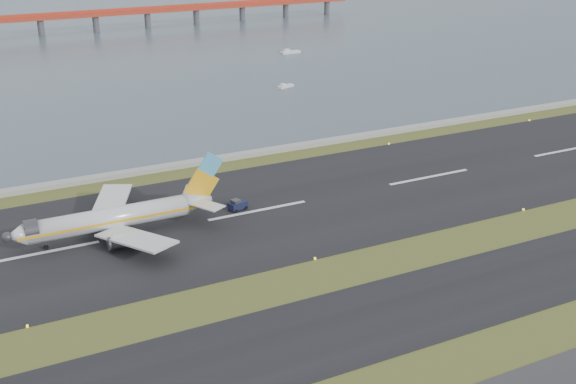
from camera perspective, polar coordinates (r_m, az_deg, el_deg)
name	(u,v)px	position (r m, az deg, el deg)	size (l,w,h in m)	color
ground	(338,280)	(112.55, 4.00, -6.93)	(1000.00, 1000.00, 0.00)	#334217
taxiway_strip	(382,316)	(103.83, 7.41, -9.72)	(1000.00, 18.00, 0.10)	black
runway_strip	(258,211)	(136.46, -2.40, -1.49)	(1000.00, 45.00, 0.10)	black
seawall	(202,161)	(162.28, -6.81, 2.41)	(1000.00, 2.50, 1.00)	#979792
red_pier	(95,15)	(345.04, -15.00, 13.34)	(260.00, 5.00, 10.20)	#B4341E
airliner	(118,217)	(128.62, -13.26, -1.95)	(38.52, 32.89, 12.80)	silver
pushback_tug	(237,205)	(136.71, -4.01, -1.02)	(3.83, 2.78, 2.20)	#121632
workboat_near	(285,86)	(229.80, -0.23, 8.36)	(6.23, 3.90, 1.45)	white
workboat_far	(290,52)	(284.32, 0.15, 11.01)	(7.70, 2.59, 1.86)	white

